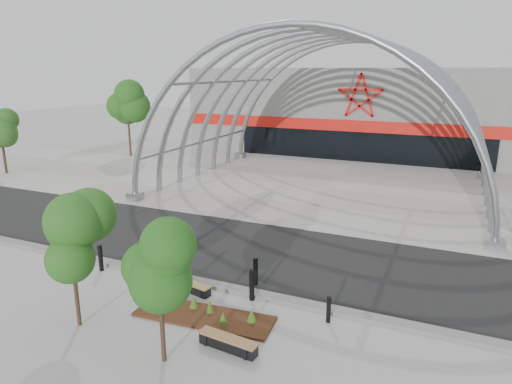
# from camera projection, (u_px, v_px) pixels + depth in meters

# --- Properties ---
(ground) EXTENTS (140.00, 140.00, 0.00)m
(ground) POSITION_uv_depth(u_px,v_px,m) (214.00, 283.00, 17.40)
(ground) COLOR #9E9E99
(ground) RESTS_ON ground
(road) EXTENTS (140.00, 7.00, 0.02)m
(road) POSITION_uv_depth(u_px,v_px,m) (251.00, 250.00, 20.48)
(road) COLOR black
(road) RESTS_ON ground
(forecourt) EXTENTS (60.00, 17.00, 0.04)m
(forecourt) POSITION_uv_depth(u_px,v_px,m) (324.00, 188.00, 31.07)
(forecourt) COLOR #A49E95
(forecourt) RESTS_ON ground
(kerb) EXTENTS (60.00, 0.50, 0.12)m
(kerb) POSITION_uv_depth(u_px,v_px,m) (210.00, 284.00, 17.16)
(kerb) COLOR slate
(kerb) RESTS_ON ground
(arena_building) EXTENTS (34.00, 15.24, 8.00)m
(arena_building) POSITION_uv_depth(u_px,v_px,m) (374.00, 109.00, 45.88)
(arena_building) COLOR slate
(arena_building) RESTS_ON ground
(vault_canopy) EXTENTS (20.80, 15.80, 20.36)m
(vault_canopy) POSITION_uv_depth(u_px,v_px,m) (324.00, 188.00, 31.07)
(vault_canopy) COLOR gray
(vault_canopy) RESTS_ON ground
(planting_bed) EXTENTS (4.73, 1.80, 0.49)m
(planting_bed) POSITION_uv_depth(u_px,v_px,m) (203.00, 314.00, 14.97)
(planting_bed) COLOR #33160B
(planting_bed) RESTS_ON ground
(street_tree_0) EXTENTS (1.79, 1.79, 4.08)m
(street_tree_0) POSITION_uv_depth(u_px,v_px,m) (70.00, 238.00, 13.77)
(street_tree_0) COLOR black
(street_tree_0) RESTS_ON ground
(street_tree_1) EXTENTS (1.67, 1.67, 3.94)m
(street_tree_1) POSITION_uv_depth(u_px,v_px,m) (159.00, 267.00, 12.02)
(street_tree_1) COLOR black
(street_tree_1) RESTS_ON ground
(bench_0) EXTENTS (1.83, 0.74, 0.37)m
(bench_0) POSITION_uv_depth(u_px,v_px,m) (190.00, 286.00, 16.69)
(bench_0) COLOR black
(bench_0) RESTS_ON ground
(bench_1) EXTENTS (1.92, 0.61, 0.39)m
(bench_1) POSITION_uv_depth(u_px,v_px,m) (228.00, 343.00, 13.21)
(bench_1) COLOR black
(bench_1) RESTS_ON ground
(bollard_0) EXTENTS (0.18, 0.18, 1.10)m
(bollard_0) POSITION_uv_depth(u_px,v_px,m) (101.00, 258.00, 18.31)
(bollard_0) COLOR black
(bollard_0) RESTS_ON ground
(bollard_1) EXTENTS (0.17, 0.17, 1.03)m
(bollard_1) POSITION_uv_depth(u_px,v_px,m) (184.00, 276.00, 16.80)
(bollard_1) COLOR black
(bollard_1) RESTS_ON ground
(bollard_2) EXTENTS (0.18, 0.18, 1.10)m
(bollard_2) POSITION_uv_depth(u_px,v_px,m) (256.00, 271.00, 17.08)
(bollard_2) COLOR black
(bollard_2) RESTS_ON ground
(bollard_3) EXTENTS (0.18, 0.18, 1.14)m
(bollard_3) POSITION_uv_depth(u_px,v_px,m) (252.00, 285.00, 15.95)
(bollard_3) COLOR black
(bollard_3) RESTS_ON ground
(bollard_4) EXTENTS (0.14, 0.14, 0.90)m
(bollard_4) POSITION_uv_depth(u_px,v_px,m) (329.00, 310.00, 14.56)
(bollard_4) COLOR black
(bollard_4) RESTS_ON ground
(bg_tree_0) EXTENTS (3.00, 3.00, 6.45)m
(bg_tree_0) POSITION_uv_depth(u_px,v_px,m) (127.00, 106.00, 41.67)
(bg_tree_0) COLOR #311F14
(bg_tree_0) RESTS_ON ground
(bg_tree_2) EXTENTS (2.55, 2.55, 5.38)m
(bg_tree_2) POSITION_uv_depth(u_px,v_px,m) (0.00, 124.00, 34.61)
(bg_tree_2) COLOR black
(bg_tree_2) RESTS_ON ground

